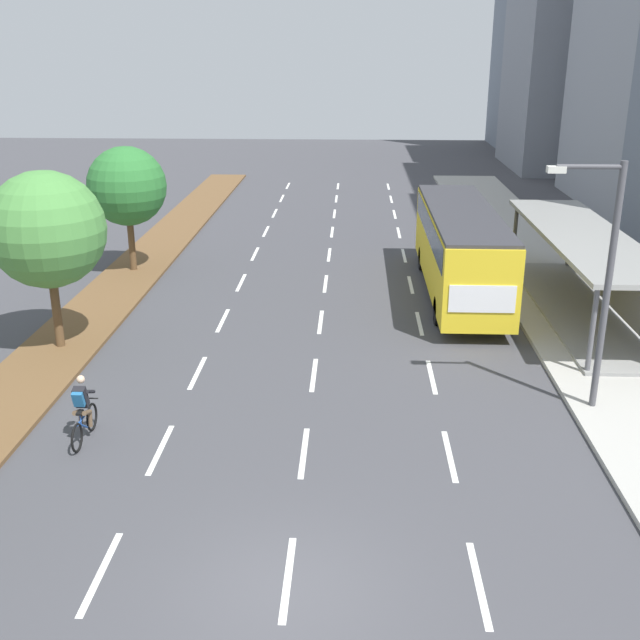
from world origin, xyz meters
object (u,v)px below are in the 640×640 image
object	(u,v)px
cyclist	(83,412)
streetlight	(603,271)
median_tree_second	(47,230)
median_tree_third	(127,186)
bus_shelter	(588,265)
bus	(460,243)

from	to	relation	value
cyclist	streetlight	world-z (taller)	streetlight
cyclist	median_tree_second	size ratio (longest dim) A/B	0.32
cyclist	median_tree_third	distance (m)	15.44
bus_shelter	bus	bearing A→B (deg)	153.20
bus_shelter	median_tree_third	xyz separation A→B (m)	(-17.89, 4.72, 1.84)
bus	cyclist	world-z (taller)	bus
bus	cyclist	size ratio (longest dim) A/B	6.20
bus	median_tree_third	size ratio (longest dim) A/B	2.15
bus	streetlight	bearing A→B (deg)	-77.86
median_tree_second	streetlight	xyz separation A→B (m)	(15.71, -3.71, -0.04)
bus	streetlight	xyz separation A→B (m)	(2.17, -10.08, 1.82)
median_tree_third	median_tree_second	bearing A→B (deg)	-89.50
bus_shelter	median_tree_second	xyz separation A→B (m)	(-17.82, -4.21, 2.06)
median_tree_second	streetlight	bearing A→B (deg)	-13.28
bus	median_tree_second	size ratio (longest dim) A/B	2.01
cyclist	streetlight	bearing A→B (deg)	9.90
cyclist	streetlight	distance (m)	13.44
bus_shelter	median_tree_third	distance (m)	18.60
median_tree_second	bus_shelter	bearing A→B (deg)	13.29
streetlight	cyclist	bearing A→B (deg)	-170.10
median_tree_second	bus	bearing A→B (deg)	25.21
bus_shelter	cyclist	distance (m)	18.15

